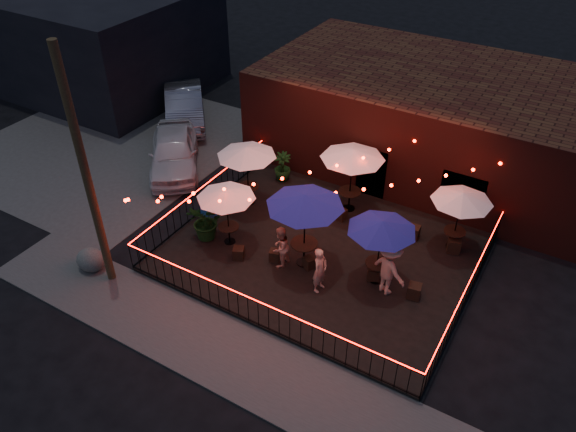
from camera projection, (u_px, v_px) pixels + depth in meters
name	position (u px, v px, depth m)	size (l,w,h in m)	color
ground	(293.00, 289.00, 18.15)	(110.00, 110.00, 0.00)	black
patio	(322.00, 253.00, 19.49)	(10.00, 8.00, 0.15)	black
sidewalk	(235.00, 357.00, 15.90)	(18.00, 2.50, 0.05)	#474441
parking_lot	(111.00, 143.00, 25.82)	(11.00, 12.00, 0.02)	#474441
brick_building	(434.00, 119.00, 23.45)	(14.00, 8.00, 4.00)	#3E1710
background_building	(89.00, 36.00, 30.23)	(12.00, 9.00, 5.00)	black
utility_pole	(86.00, 176.00, 16.18)	(0.26, 0.26, 8.00)	#3B2A18
fence_front	(258.00, 314.00, 16.38)	(10.00, 0.04, 1.04)	black
fence_left	(205.00, 197.00, 21.18)	(0.04, 8.00, 1.04)	black
fence_right	(467.00, 292.00, 17.10)	(0.04, 8.00, 1.04)	black
festoon_lights	(292.00, 190.00, 18.24)	(10.02, 8.72, 1.32)	#F91203
cafe_table_0	(226.00, 194.00, 18.66)	(2.53, 2.53, 2.22)	black
cafe_table_1	(246.00, 152.00, 20.46)	(2.92, 2.92, 2.45)	black
cafe_table_2	(305.00, 201.00, 17.45)	(3.15, 3.15, 2.78)	black
cafe_table_3	(353.00, 155.00, 20.05)	(3.08, 3.08, 2.61)	black
cafe_table_4	(382.00, 227.00, 16.97)	(2.24, 2.24, 2.40)	black
cafe_table_5	(462.00, 198.00, 18.41)	(2.50, 2.50, 2.26)	black
bistro_chair_0	(207.00, 231.00, 20.04)	(0.34, 0.34, 0.41)	black
bistro_chair_1	(239.00, 253.00, 19.03)	(0.36, 0.36, 0.43)	black
bistro_chair_2	(236.00, 191.00, 22.02)	(0.37, 0.37, 0.44)	black
bistro_chair_3	(293.00, 203.00, 21.40)	(0.38, 0.38, 0.45)	black
bistro_chair_4	(275.00, 255.00, 18.96)	(0.34, 0.34, 0.40)	black
bistro_chair_5	(309.00, 263.00, 18.66)	(0.34, 0.34, 0.41)	black
bistro_chair_6	(341.00, 214.00, 20.81)	(0.36, 0.36, 0.42)	black
bistro_chair_7	(384.00, 228.00, 20.09)	(0.43, 0.43, 0.51)	black
bistro_chair_8	(373.00, 274.00, 18.20)	(0.38, 0.38, 0.45)	black
bistro_chair_9	(414.00, 291.00, 17.52)	(0.40, 0.40, 0.48)	black
bistro_chair_10	(414.00, 232.00, 19.93)	(0.40, 0.40, 0.47)	black
bistro_chair_11	(454.00, 245.00, 19.30)	(0.43, 0.43, 0.51)	black
patron_a	(320.00, 270.00, 17.47)	(0.59, 0.39, 1.61)	tan
patron_b	(280.00, 247.00, 18.44)	(0.74, 0.58, 1.52)	#D6A890
patron_c	(389.00, 268.00, 17.29)	(1.25, 0.72, 1.93)	beige
potted_shrub_a	(207.00, 222.00, 19.61)	(1.28, 1.11, 1.42)	#143F12
potted_shrub_b	(226.00, 193.00, 21.28)	(0.66, 0.53, 1.19)	#13370C
potted_shrub_c	(282.00, 167.00, 22.75)	(0.68, 0.68, 1.22)	#0E340A
cooler	(209.00, 210.00, 20.74)	(0.65, 0.53, 0.74)	#1954A5
boulder	(91.00, 260.00, 18.74)	(0.95, 0.81, 0.74)	#464742
car_white	(174.00, 151.00, 23.61)	(1.95, 4.84, 1.65)	silver
car_silver	(185.00, 106.00, 27.07)	(1.75, 5.02, 1.65)	gray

